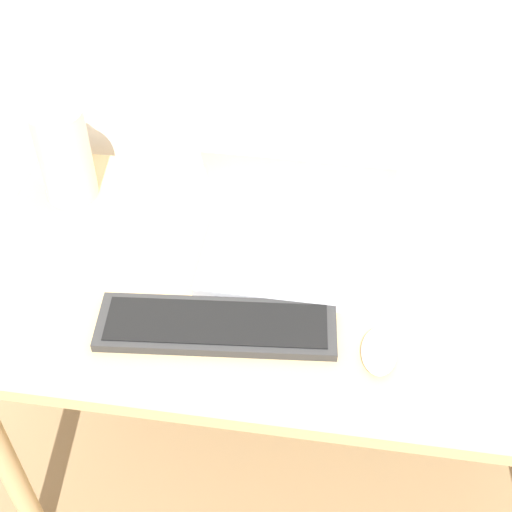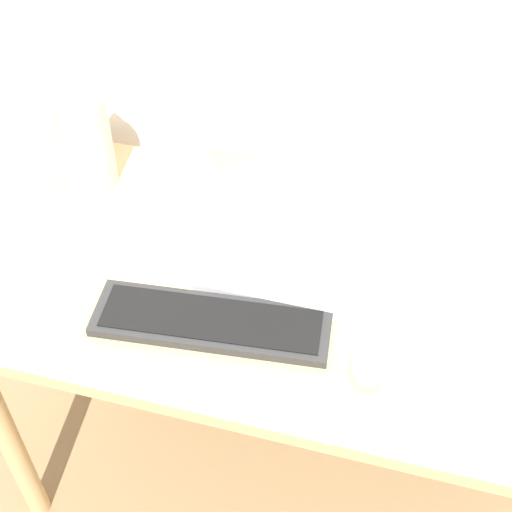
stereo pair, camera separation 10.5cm
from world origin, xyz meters
The scene contains 6 objects.
desk centered at (0.00, 0.32, 0.62)m, with size 1.32×0.65×0.71m.
laptop centered at (-0.05, 0.40, 0.76)m, with size 0.35×0.24×0.24m.
keyboard centered at (-0.16, 0.18, 0.72)m, with size 0.44×0.16×0.02m.
mouse centered at (0.13, 0.16, 0.72)m, with size 0.06×0.10×0.03m.
vase centered at (-0.54, 0.51, 0.85)m, with size 0.11×0.11×0.30m.
mp3_player centered at (-0.16, 0.27, 0.71)m, with size 0.04×0.06×0.01m.
Camera 1 is at (0.02, -0.61, 1.71)m, focal length 50.00 mm.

